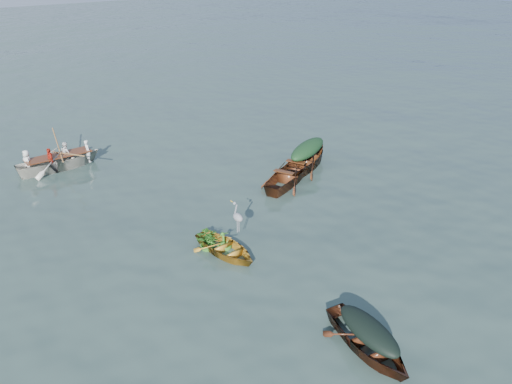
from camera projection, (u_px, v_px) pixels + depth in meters
The scene contains 13 objects.
ground at pixel (317, 239), 14.82m from camera, with size 140.00×140.00×0.00m, color #344943.
yellow_dinghy at pixel (226, 254), 14.12m from camera, with size 1.17×2.71×0.70m, color #BC8C24.
dark_covered_boat at pixel (367, 349), 10.79m from camera, with size 1.20×3.23×0.78m, color #4C1E11.
green_tarp_boat at pixel (307, 167), 19.56m from camera, with size 1.41×4.52×1.06m, color #502F12.
open_wooden_boat at pixel (290, 182), 18.38m from camera, with size 1.34×4.29×1.00m, color brown.
rowed_boat at pixel (61, 169), 19.45m from camera, with size 1.33×4.44×1.07m, color beige.
dark_tarp_cover at pixel (369, 328), 10.53m from camera, with size 0.66×1.77×0.40m, color black.
green_tarp_cover at pixel (308, 149), 19.21m from camera, with size 0.77×2.48×0.52m, color #193F1D.
thwart_benches at pixel (290, 169), 18.15m from camera, with size 0.80×2.15×0.04m, color #41200F, non-canonical shape.
heron at pixel (238, 221), 14.14m from camera, with size 0.28×0.40×0.92m, color gray, non-canonical shape.
dinghy_weeds at pixel (213, 227), 14.19m from camera, with size 0.70×0.90×0.60m, color #286E1C.
rowers at pixel (57, 147), 19.04m from camera, with size 1.20×3.11×0.76m, color silver.
oars at pixel (58, 155), 19.20m from camera, with size 2.60×0.60×0.06m, color brown, non-canonical shape.
Camera 1 is at (-8.86, -9.19, 7.87)m, focal length 35.00 mm.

